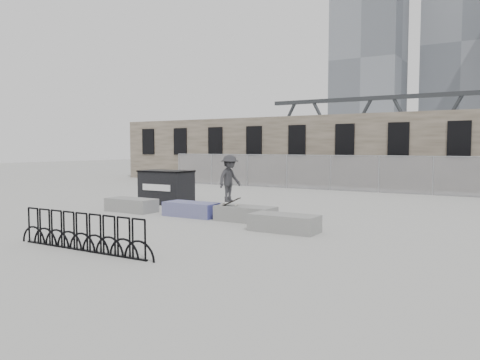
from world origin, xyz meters
name	(u,v)px	position (x,y,z in m)	size (l,w,h in m)	color
ground	(203,218)	(0.00, 0.00, 0.00)	(120.00, 120.00, 0.00)	#A0A09C
stone_wall	(351,150)	(0.00, 16.24, 2.26)	(36.00, 2.58, 4.50)	#65594A
chainlink_fence	(330,172)	(0.00, 12.50, 1.04)	(22.06, 0.06, 2.02)	gray
planter_far_left	(131,204)	(-3.36, 0.02, 0.27)	(2.00, 0.90, 0.51)	gray
planter_center_left	(192,209)	(-0.63, 0.21, 0.27)	(2.00, 0.90, 0.51)	navy
planter_center_right	(245,213)	(1.57, 0.24, 0.27)	(2.00, 0.90, 0.51)	gray
planter_offset	(284,222)	(3.50, -0.81, 0.27)	(2.00, 0.90, 0.51)	gray
dumpster	(166,187)	(-3.87, 2.68, 0.73)	(2.22, 1.37, 1.45)	black
bike_rack	(82,233)	(0.51, -5.60, 0.44)	(4.49, 0.09, 0.90)	black
skyline_towers	(467,57)	(-1.01, 93.81, 20.79)	(58.00, 28.00, 48.00)	slate
skateboarder	(230,179)	(1.06, 0.07, 1.41)	(0.76, 1.07, 1.77)	#2C2C2E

